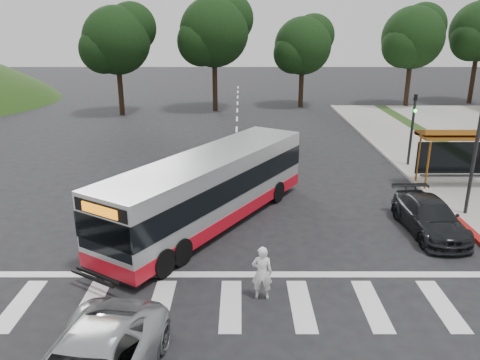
{
  "coord_description": "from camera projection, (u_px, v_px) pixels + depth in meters",
  "views": [
    {
      "loc": [
        0.27,
        -16.42,
        7.61
      ],
      "look_at": [
        0.26,
        1.38,
        1.6
      ],
      "focal_mm": 35.0,
      "sensor_mm": 36.0,
      "label": 1
    }
  ],
  "objects": [
    {
      "name": "ground",
      "position": [
        233.0,
        231.0,
        17.99
      ],
      "size": [
        140.0,
        140.0,
        0.0
      ],
      "primitive_type": "plane",
      "color": "black",
      "rests_on": "ground"
    },
    {
      "name": "sidewalk_east",
      "position": [
        436.0,
        168.0,
        25.55
      ],
      "size": [
        4.0,
        40.0,
        0.12
      ],
      "primitive_type": "cube",
      "color": "gray",
      "rests_on": "ground"
    },
    {
      "name": "curb_east",
      "position": [
        400.0,
        168.0,
        25.54
      ],
      "size": [
        0.3,
        40.0,
        0.15
      ],
      "primitive_type": "cube",
      "color": "#9E9991",
      "rests_on": "ground"
    },
    {
      "name": "crosswalk_ladder",
      "position": [
        231.0,
        305.0,
        13.25
      ],
      "size": [
        18.0,
        2.6,
        0.01
      ],
      "primitive_type": "cube",
      "color": "silver",
      "rests_on": "ground"
    },
    {
      "name": "bus_shelter",
      "position": [
        463.0,
        140.0,
        22.07
      ],
      "size": [
        4.2,
        1.6,
        2.86
      ],
      "color": "#995819",
      "rests_on": "sidewalk_east"
    },
    {
      "name": "traffic_signal_ne_tall",
      "position": [
        480.0,
        124.0,
        18.16
      ],
      "size": [
        0.18,
        0.37,
        6.5
      ],
      "color": "black",
      "rests_on": "ground"
    },
    {
      "name": "traffic_signal_ne_short",
      "position": [
        413.0,
        123.0,
        25.24
      ],
      "size": [
        0.18,
        0.37,
        4.0
      ],
      "color": "black",
      "rests_on": "ground"
    },
    {
      "name": "tree_ne_a",
      "position": [
        414.0,
        37.0,
        42.53
      ],
      "size": [
        6.16,
        5.74,
        9.3
      ],
      "color": "black",
      "rests_on": "parking_lot"
    },
    {
      "name": "tree_north_a",
      "position": [
        215.0,
        31.0,
        40.48
      ],
      "size": [
        6.6,
        6.15,
        10.17
      ],
      "color": "black",
      "rests_on": "ground"
    },
    {
      "name": "tree_north_b",
      "position": [
        304.0,
        45.0,
        42.76
      ],
      "size": [
        5.72,
        5.33,
        8.43
      ],
      "color": "black",
      "rests_on": "ground"
    },
    {
      "name": "tree_north_c",
      "position": [
        118.0,
        39.0,
        38.78
      ],
      "size": [
        6.16,
        5.74,
        9.3
      ],
      "color": "black",
      "rests_on": "ground"
    },
    {
      "name": "transit_bus",
      "position": [
        211.0,
        190.0,
        18.21
      ],
      "size": [
        7.78,
        10.49,
        2.82
      ],
      "primitive_type": null,
      "rotation": [
        0.0,
        0.0,
        -0.56
      ],
      "color": "#A7A9AB",
      "rests_on": "ground"
    },
    {
      "name": "pedestrian",
      "position": [
        262.0,
        273.0,
        13.36
      ],
      "size": [
        0.63,
        0.43,
        1.64
      ],
      "primitive_type": "imported",
      "rotation": [
        0.0,
        0.0,
        3.07
      ],
      "color": "white",
      "rests_on": "ground"
    },
    {
      "name": "dark_sedan",
      "position": [
        429.0,
        217.0,
        17.68
      ],
      "size": [
        1.96,
        4.46,
        1.27
      ],
      "primitive_type": "imported",
      "rotation": [
        0.0,
        0.0,
        0.04
      ],
      "color": "black",
      "rests_on": "ground"
    }
  ]
}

